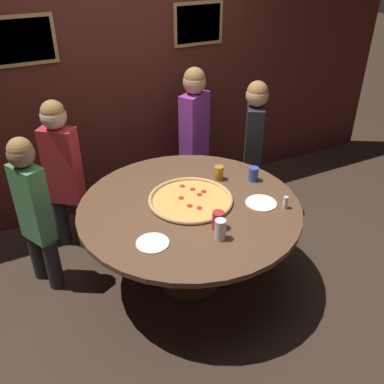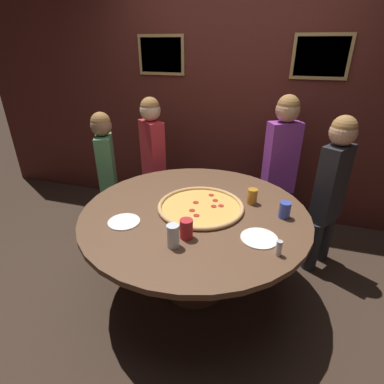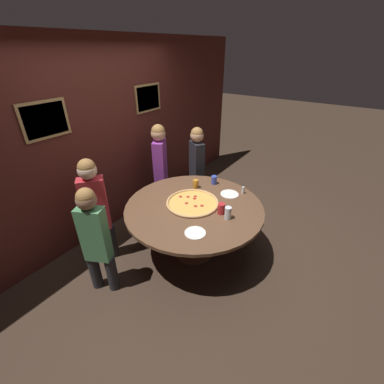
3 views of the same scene
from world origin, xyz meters
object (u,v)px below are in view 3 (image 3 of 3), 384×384
object	(u,v)px
diner_side_left	(160,165)
diner_far_left	(95,237)
drink_cup_near_right	(214,180)
diner_side_right	(197,164)
white_plate_far_back	(229,194)
white_plate_right_side	(195,233)
giant_pizza	(192,203)
diner_far_right	(95,206)
condiment_shaker	(243,190)
drink_cup_far_left	(228,213)
drink_cup_centre_back	(196,184)
dining_table	(194,214)
drink_cup_beside_pizza	(221,209)

from	to	relation	value
diner_side_left	diner_far_left	world-z (taller)	diner_side_left
drink_cup_near_right	diner_side_right	xyz separation A→B (m)	(0.36, 0.53, -0.02)
diner_side_right	white_plate_far_back	bearing A→B (deg)	2.10
white_plate_right_side	diner_side_left	size ratio (longest dim) A/B	0.15
drink_cup_near_right	white_plate_far_back	distance (m)	0.36
giant_pizza	diner_far_right	bearing A→B (deg)	131.81
drink_cup_near_right	diner_side_right	size ratio (longest dim) A/B	0.09
condiment_shaker	diner_far_left	size ratio (longest dim) A/B	0.07
drink_cup_far_left	drink_cup_centre_back	size ratio (longest dim) A/B	1.25
dining_table	white_plate_right_side	xyz separation A→B (m)	(-0.42, -0.30, 0.12)
drink_cup_near_right	diner_far_left	world-z (taller)	diner_far_left
giant_pizza	drink_cup_far_left	distance (m)	0.51
drink_cup_beside_pizza	diner_side_left	size ratio (longest dim) A/B	0.09
diner_side_right	diner_side_left	bearing A→B (deg)	-101.01
dining_table	condiment_shaker	xyz separation A→B (m)	(0.62, -0.36, 0.17)
diner_side_right	giant_pizza	bearing A→B (deg)	-26.53
diner_far_left	drink_cup_beside_pizza	bearing A→B (deg)	-153.70
drink_cup_centre_back	white_plate_far_back	size ratio (longest dim) A/B	0.50
drink_cup_near_right	condiment_shaker	size ratio (longest dim) A/B	1.22
dining_table	diner_far_left	xyz separation A→B (m)	(-1.06, 0.51, 0.12)
drink_cup_far_left	drink_cup_beside_pizza	size ratio (longest dim) A/B	1.15
giant_pizza	white_plate_right_side	distance (m)	0.58
dining_table	white_plate_right_side	distance (m)	0.54
diner_side_left	diner_side_right	bearing A→B (deg)	107.74
drink_cup_near_right	diner_far_left	size ratio (longest dim) A/B	0.09
dining_table	drink_cup_far_left	xyz separation A→B (m)	(0.00, -0.46, 0.19)
giant_pizza	drink_cup_centre_back	bearing A→B (deg)	28.41
drink_cup_centre_back	drink_cup_beside_pizza	bearing A→B (deg)	-120.26
dining_table	drink_cup_beside_pizza	bearing A→B (deg)	-82.02
diner_far_left	giant_pizza	bearing A→B (deg)	-138.93
drink_cup_far_left	diner_side_right	bearing A→B (deg)	47.68
diner_far_right	diner_side_left	bearing A→B (deg)	-135.91
diner_side_left	dining_table	bearing A→B (deg)	32.12
drink_cup_far_left	diner_side_right	xyz separation A→B (m)	(0.99, 1.09, -0.03)
giant_pizza	drink_cup_beside_pizza	distance (m)	0.40
drink_cup_far_left	white_plate_far_back	distance (m)	0.55
dining_table	condiment_shaker	distance (m)	0.74
condiment_shaker	diner_side_right	world-z (taller)	diner_side_right
diner_side_right	dining_table	bearing A→B (deg)	-25.38
drink_cup_centre_back	diner_far_left	distance (m)	1.48
drink_cup_centre_back	diner_far_right	size ratio (longest dim) A/B	0.09
giant_pizza	diner_far_left	world-z (taller)	diner_far_left
drink_cup_far_left	white_plate_right_side	distance (m)	0.46
condiment_shaker	diner_side_right	distance (m)	1.05
white_plate_right_side	diner_side_right	distance (m)	1.70
diner_far_right	diner_side_left	world-z (taller)	diner_side_left
drink_cup_centre_back	drink_cup_beside_pizza	distance (m)	0.68
drink_cup_far_left	white_plate_right_side	size ratio (longest dim) A/B	0.67
diner_far_right	diner_far_left	distance (m)	0.51
drink_cup_far_left	white_plate_far_back	bearing A→B (deg)	25.38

